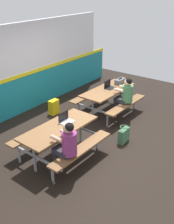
% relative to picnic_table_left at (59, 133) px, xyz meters
% --- Properties ---
extents(ground_plane, '(10.00, 10.00, 0.02)m').
position_rel_picnic_table_left_xyz_m(ground_plane, '(1.28, 0.20, -0.58)').
color(ground_plane, black).
extents(accent_backdrop, '(8.00, 0.14, 2.60)m').
position_rel_picnic_table_left_xyz_m(accent_backdrop, '(1.28, 2.46, 0.67)').
color(accent_backdrop, teal).
rests_on(accent_backdrop, ground).
extents(picnic_table_left, '(1.87, 1.59, 0.74)m').
position_rel_picnic_table_left_xyz_m(picnic_table_left, '(0.00, 0.00, 0.00)').
color(picnic_table_left, brown).
rests_on(picnic_table_left, ground).
extents(picnic_table_right, '(1.87, 1.59, 0.74)m').
position_rel_picnic_table_left_xyz_m(picnic_table_right, '(2.56, 0.37, 0.00)').
color(picnic_table_right, brown).
rests_on(picnic_table_right, ground).
extents(student_nearer, '(0.37, 0.53, 1.21)m').
position_rel_picnic_table_left_xyz_m(student_nearer, '(-0.38, -0.55, 0.13)').
color(student_nearer, '#2D2D38').
rests_on(student_nearer, ground).
extents(student_further, '(0.37, 0.53, 1.21)m').
position_rel_picnic_table_left_xyz_m(student_further, '(2.58, -0.18, 0.13)').
color(student_further, '#2D2D38').
rests_on(student_further, ground).
extents(laptop_silver, '(0.33, 0.23, 0.22)m').
position_rel_picnic_table_left_xyz_m(laptop_silver, '(0.27, 0.03, 0.21)').
color(laptop_silver, silver).
rests_on(laptop_silver, picnic_table_left).
extents(laptop_dark, '(0.33, 0.23, 0.22)m').
position_rel_picnic_table_left_xyz_m(laptop_dark, '(2.67, 0.41, 0.21)').
color(laptop_dark, black).
rests_on(laptop_dark, picnic_table_right).
extents(toolbox_grey, '(0.40, 0.18, 0.18)m').
position_rel_picnic_table_left_xyz_m(toolbox_grey, '(3.22, 0.36, 0.24)').
color(toolbox_grey, '#595B60').
rests_on(toolbox_grey, picnic_table_right).
extents(backpack_dark, '(0.30, 0.22, 0.44)m').
position_rel_picnic_table_left_xyz_m(backpack_dark, '(1.50, 1.59, -0.36)').
color(backpack_dark, yellow).
rests_on(backpack_dark, ground).
extents(tote_bag_bright, '(0.34, 0.21, 0.43)m').
position_rel_picnic_table_left_xyz_m(tote_bag_bright, '(1.37, -0.87, -0.38)').
color(tote_bag_bright, '#3F724C').
rests_on(tote_bag_bright, ground).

